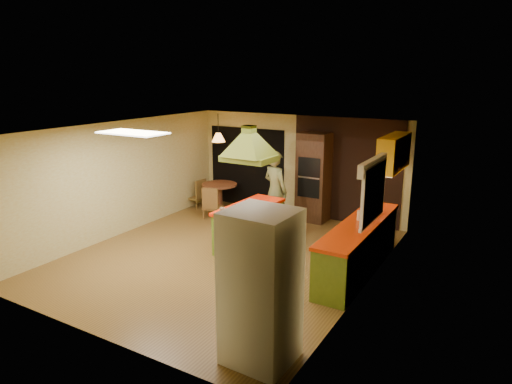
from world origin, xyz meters
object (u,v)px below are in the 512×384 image
Objects in this scene: man at (275,191)px; canister_large at (369,207)px; kitchen_island at (249,226)px; wall_oven at (314,177)px; refrigerator at (261,288)px; dining_table at (220,191)px.

man is 2.43m from canister_large.
kitchen_island is at bearing 111.15° from man.
man is at bearing 164.98° from canister_large.
wall_oven is 8.90× the size of canister_large.
refrigerator reaches higher than dining_table.
kitchen_island reaches higher than dining_table.
man is at bearing 95.20° from kitchen_island.
man is 0.93× the size of refrigerator.
kitchen_island is 2.78m from dining_table.
wall_oven is at bearing -96.55° from man.
kitchen_island is 2.44m from canister_large.
wall_oven is 2.58m from dining_table.
wall_oven is at bearing 138.04° from canister_large.
man is 1.99× the size of dining_table.
kitchen_island is 0.83× the size of wall_oven.
wall_oven reaches higher than canister_large.
kitchen_island is at bearing -42.57° from dining_table.
dining_table is (-4.16, 5.12, -0.49)m from refrigerator.
refrigerator is at bearing 134.69° from man.
canister_large is at bearing 89.30° from refrigerator.
kitchen_island is at bearing -165.39° from canister_large.
wall_oven is at bearing 108.80° from refrigerator.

